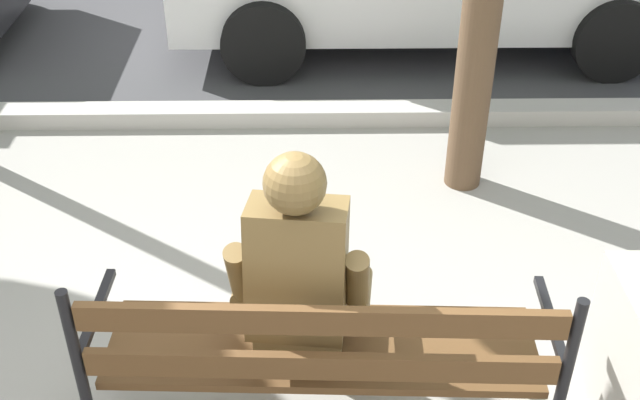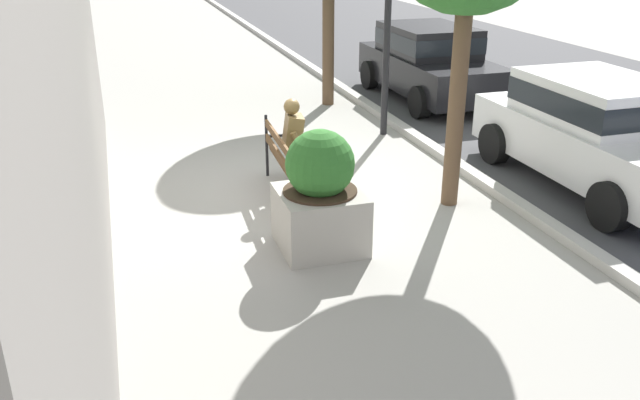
# 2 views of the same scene
# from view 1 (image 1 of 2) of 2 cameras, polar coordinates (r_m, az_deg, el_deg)

# --- Properties ---
(curb_stone) EXTENTS (60.00, 0.20, 0.12)m
(curb_stone) POSITION_cam_1_polar(r_m,az_deg,el_deg) (5.67, -2.85, 6.12)
(curb_stone) COLOR #B2AFA8
(curb_stone) RESTS_ON ground
(park_bench) EXTENTS (1.82, 0.60, 0.95)m
(park_bench) POSITION_cam_1_polar(r_m,az_deg,el_deg) (3.10, 0.11, -10.59)
(park_bench) COLOR brown
(park_bench) RESTS_ON ground
(bronze_statue_seated) EXTENTS (0.70, 0.78, 1.37)m
(bronze_statue_seated) POSITION_cam_1_polar(r_m,az_deg,el_deg) (3.17, -0.97, -6.33)
(bronze_statue_seated) COLOR brown
(bronze_statue_seated) RESTS_ON ground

